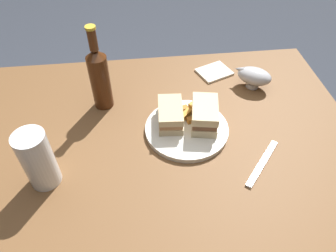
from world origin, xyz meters
The scene contains 15 objects.
ground_plane centered at (0.00, 0.00, 0.00)m, with size 6.00×6.00×0.00m, color #333842.
dining_table centered at (0.00, 0.00, 0.38)m, with size 1.22×0.80×0.76m, color brown.
plate centered at (-0.11, -0.01, 0.77)m, with size 0.24×0.24×0.01m, color silver.
sandwich_half_left centered at (-0.16, -0.02, 0.81)m, with size 0.09×0.13×0.07m.
sandwich_half_right centered at (-0.07, -0.04, 0.81)m, with size 0.08×0.12×0.06m.
potato_wedge_front centered at (-0.08, -0.05, 0.78)m, with size 0.06×0.02×0.02m, color gold.
potato_wedge_middle centered at (-0.11, -0.05, 0.79)m, with size 0.04×0.02×0.02m, color gold.
potato_wedge_back centered at (-0.10, -0.08, 0.78)m, with size 0.05×0.02×0.01m, color #AD702D.
potato_wedge_left_edge centered at (-0.15, -0.07, 0.79)m, with size 0.06×0.02×0.02m, color gold.
potato_wedge_right_edge centered at (-0.14, -0.03, 0.78)m, with size 0.05×0.02×0.02m, color #AD702D.
pint_glass centered at (0.27, 0.12, 0.83)m, with size 0.08×0.08×0.16m.
gravy_boat centered at (-0.36, -0.19, 0.80)m, with size 0.13×0.12×0.07m.
cider_bottle centered at (0.13, -0.15, 0.87)m, with size 0.06×0.06×0.27m.
napkin centered at (-0.25, -0.28, 0.77)m, with size 0.11×0.09×0.01m, color silver.
fork centered at (-0.29, 0.14, 0.77)m, with size 0.18×0.02×0.01m, color silver.
Camera 1 is at (0.02, 0.63, 1.44)m, focal length 33.97 mm.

